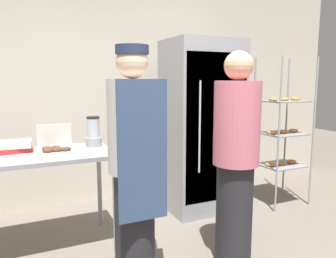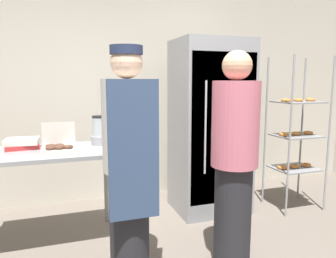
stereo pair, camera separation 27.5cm
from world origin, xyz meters
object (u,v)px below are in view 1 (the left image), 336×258
Objects in this scene: binder_stack at (14,147)px; person_baker at (134,163)px; donut_box at (56,151)px; person_customer at (236,159)px; blender_pitcher at (93,133)px; refrigerator at (201,126)px; baking_rack at (283,133)px.

binder_stack is 0.18× the size of person_baker.
donut_box is 0.16× the size of person_customer.
donut_box is 0.45m from binder_stack.
person_baker is (0.10, -0.88, -0.09)m from blender_pitcher.
person_customer is at bearing -32.52° from binder_stack.
refrigerator reaches higher than person_customer.
person_baker reaches higher than person_customer.
refrigerator is at bearing 41.41° from person_baker.
baking_rack reaches higher than person_baker.
binder_stack is 1.21m from person_baker.
baking_rack is 1.01× the size of person_baker.
person_baker is (0.79, -0.91, -0.02)m from binder_stack.
donut_box is 0.16× the size of person_baker.
binder_stack is 0.18× the size of person_customer.
baking_rack is 2.24m from person_baker.
donut_box is 0.48m from blender_pitcher.
refrigerator is 1.00m from baking_rack.
person_baker is at bearing -160.33° from baking_rack.
baking_rack reaches higher than person_customer.
refrigerator is at bearing 165.14° from baking_rack.
refrigerator is 6.84× the size of donut_box.
person_customer reaches higher than donut_box.
baking_rack is 2.22m from blender_pitcher.
donut_box is at bearing -141.84° from blender_pitcher.
person_baker reaches higher than blender_pitcher.
baking_rack is at bearing 3.75° from donut_box.
baking_rack is (0.96, -0.26, -0.10)m from refrigerator.
person_baker is at bearing 172.59° from person_customer.
refrigerator is 1.17m from person_customer.
binder_stack is at bearing 130.81° from person_baker.
donut_box is (-2.58, -0.17, 0.06)m from baking_rack.
person_baker is (0.47, -0.59, -0.02)m from donut_box.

